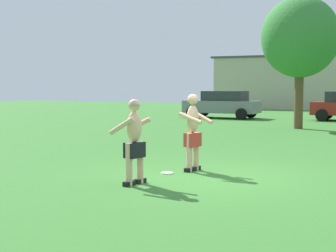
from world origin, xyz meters
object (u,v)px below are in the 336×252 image
(player_in_red, at_px, (193,130))
(tree_left_field, at_px, (300,38))
(car_gray_near_post, at_px, (222,104))
(player_with_cap, at_px, (134,138))
(frisbee, at_px, (167,173))

(player_in_red, xyz_separation_m, tree_left_field, (-0.03, 12.11, 3.07))
(car_gray_near_post, relative_size, tree_left_field, 0.75)
(player_in_red, relative_size, car_gray_near_post, 0.40)
(player_with_cap, height_order, player_in_red, player_in_red)
(player_in_red, distance_m, frisbee, 1.12)
(car_gray_near_post, bearing_deg, player_with_cap, -75.50)
(player_in_red, relative_size, tree_left_field, 0.30)
(car_gray_near_post, bearing_deg, player_in_red, -72.71)
(player_in_red, distance_m, car_gray_near_post, 18.25)
(tree_left_field, bearing_deg, car_gray_near_post, 135.49)
(player_in_red, bearing_deg, player_with_cap, -102.60)
(player_with_cap, bearing_deg, tree_left_field, 88.37)
(frisbee, distance_m, car_gray_near_post, 18.68)
(player_with_cap, distance_m, player_in_red, 1.95)
(car_gray_near_post, height_order, tree_left_field, tree_left_field)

